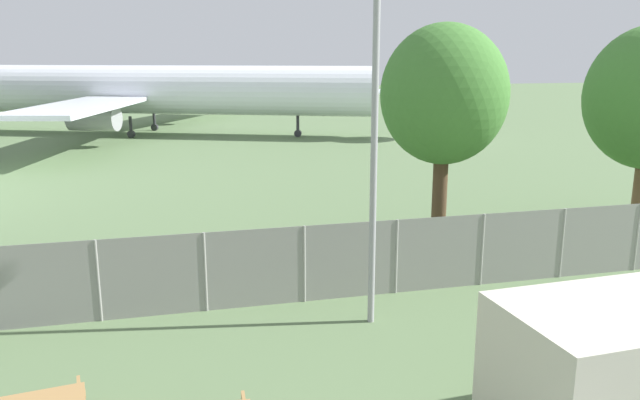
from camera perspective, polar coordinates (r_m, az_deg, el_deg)
The scene contains 5 objects.
perimeter_fence at distance 16.30m, azimuth -1.44°, elevation -5.89°, with size 56.07×0.07×2.07m.
airplane at distance 52.17m, azimuth -14.80°, elevation 9.66°, with size 40.85×33.55×11.20m.
portable_cabin at distance 11.96m, azimuth 26.43°, elevation -13.89°, with size 4.47×2.73×2.40m.
tree_left_of_cabin at distance 19.56m, azimuth 11.27°, elevation 9.34°, with size 3.88×3.88×7.30m.
light_mast at distance 14.27m, azimuth 5.02°, elevation 7.46°, with size 0.44×0.44×8.15m.
Camera 1 is at (-3.31, -3.92, 6.37)m, focal length 35.00 mm.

